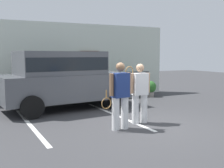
{
  "coord_description": "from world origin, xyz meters",
  "views": [
    {
      "loc": [
        -4.21,
        -6.3,
        1.95
      ],
      "look_at": [
        -0.38,
        1.2,
        1.05
      ],
      "focal_mm": 44.71,
      "sensor_mm": 36.0,
      "label": 1
    }
  ],
  "objects": [
    {
      "name": "potted_plant_by_porch",
      "position": [
        2.27,
        4.51,
        0.51
      ],
      "size": [
        0.69,
        0.69,
        0.91
      ],
      "color": "gray",
      "rests_on": "ground_plane"
    },
    {
      "name": "tennis_player_man",
      "position": [
        -0.79,
        -0.06,
        0.9
      ],
      "size": [
        0.9,
        0.32,
        1.74
      ],
      "rotation": [
        0.0,
        0.0,
        3.26
      ],
      "color": "white",
      "rests_on": "ground_plane"
    },
    {
      "name": "parked_suv",
      "position": [
        -1.25,
        3.24,
        1.15
      ],
      "size": [
        4.75,
        2.48,
        2.05
      ],
      "rotation": [
        0.0,
        0.0,
        0.09
      ],
      "color": "#4C4F54",
      "rests_on": "ground_plane"
    },
    {
      "name": "house_frontage",
      "position": [
        0.01,
        5.5,
        1.55
      ],
      "size": [
        8.99,
        0.4,
        3.29
      ],
      "color": "silver",
      "rests_on": "ground_plane"
    },
    {
      "name": "potted_plant_secondary",
      "position": [
        3.15,
        4.25,
        0.4
      ],
      "size": [
        0.55,
        0.55,
        0.73
      ],
      "color": "gray",
      "rests_on": "ground_plane"
    },
    {
      "name": "parking_stripe_0",
      "position": [
        -2.8,
        1.5,
        0.0
      ],
      "size": [
        0.12,
        4.4,
        0.01
      ],
      "primitive_type": "cube",
      "color": "silver",
      "rests_on": "ground_plane"
    },
    {
      "name": "parking_stripe_1",
      "position": [
        -0.1,
        1.5,
        0.0
      ],
      "size": [
        0.12,
        4.4,
        0.01
      ],
      "primitive_type": "cube",
      "color": "silver",
      "rests_on": "ground_plane"
    },
    {
      "name": "tennis_player_woman",
      "position": [
        0.01,
        0.26,
        0.88
      ],
      "size": [
        0.76,
        0.29,
        1.69
      ],
      "rotation": [
        0.0,
        0.0,
        3.08
      ],
      "color": "white",
      "rests_on": "ground_plane"
    },
    {
      "name": "ground_plane",
      "position": [
        0.0,
        0.0,
        0.0
      ],
      "size": [
        40.0,
        40.0,
        0.0
      ],
      "primitive_type": "plane",
      "color": "#38383A"
    }
  ]
}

